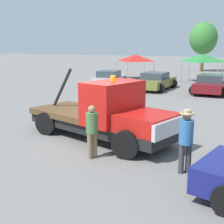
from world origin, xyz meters
name	(u,v)px	position (x,y,z in m)	size (l,w,h in m)	color
ground_plane	(100,138)	(0.00, 0.00, 0.00)	(160.00, 160.00, 0.00)	slate
tow_truck	(107,115)	(0.35, -0.10, 0.93)	(6.28, 3.51, 2.51)	black
person_near_truck	(186,136)	(3.56, -1.79, 1.03)	(0.39, 0.39, 1.75)	#38383D
person_at_hood	(92,128)	(0.75, -1.89, 0.95)	(0.37, 0.37, 1.64)	#847051
parked_car_silver	(109,79)	(-6.05, 12.99, 0.65)	(2.85, 4.63, 1.34)	#B7B7BC
parked_car_olive	(156,81)	(-2.15, 13.11, 0.65)	(2.56, 4.68, 1.34)	olive
parked_car_maroon	(211,84)	(1.99, 13.00, 0.65)	(2.51, 4.37, 1.34)	maroon
canopy_tent_red	(135,58)	(-6.46, 19.69, 2.08)	(3.01, 3.01, 2.43)	#9E9EA3
canopy_tent_green	(203,58)	(0.12, 19.78, 2.20)	(3.20, 3.20, 2.56)	#9E9EA3
tree_left	(203,38)	(-1.99, 31.46, 4.13)	(3.45, 3.45, 6.16)	brown
traffic_cone	(148,117)	(0.79, 3.11, 0.25)	(0.40, 0.40, 0.55)	black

